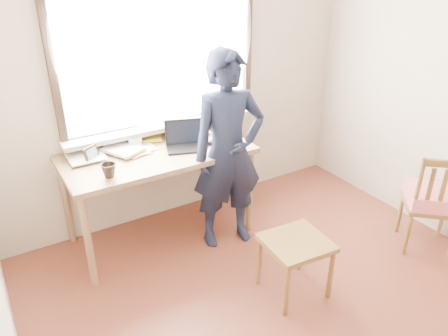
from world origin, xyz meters
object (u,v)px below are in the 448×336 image
person (228,152)px  work_chair (296,249)px  laptop (185,141)px  mug_dark (109,171)px  side_chair (433,199)px  desk (157,161)px  mug_white (135,142)px

person → work_chair: bearing=-75.8°
laptop → mug_dark: (-0.72, -0.21, -0.00)m
work_chair → side_chair: bearing=-6.5°
side_chair → person: person is taller
desk → mug_dark: mug_dark is taller
desk → mug_white: mug_white is taller
laptop → side_chair: bearing=-38.5°
desk → side_chair: bearing=-35.4°
desk → person: size_ratio=0.92×
side_chair → person: size_ratio=0.54×
mug_dark → side_chair: 2.62m
mug_dark → work_chair: (1.02, -0.94, -0.50)m
mug_dark → mug_white: bearing=49.3°
laptop → mug_white: bearing=149.0°
desk → laptop: bearing=-8.4°
work_chair → person: (-0.06, 0.84, 0.46)m
mug_white → mug_dark: 0.56m
desk → side_chair: side_chair is taller
desk → person: 0.60m
mug_dark → work_chair: mug_dark is taller
work_chair → side_chair: side_chair is taller
mug_dark → desk: bearing=26.9°
work_chair → mug_white: bearing=115.8°
mug_white → side_chair: (1.99, -1.51, -0.40)m
person → mug_dark: bearing=-175.8°
mug_white → side_chair: size_ratio=0.13×
laptop → work_chair: (0.30, -1.14, -0.50)m
person → mug_white: bearing=149.2°
laptop → mug_white: laptop is taller
desk → work_chair: desk is taller
mug_dark → person: person is taller
work_chair → person: bearing=93.9°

